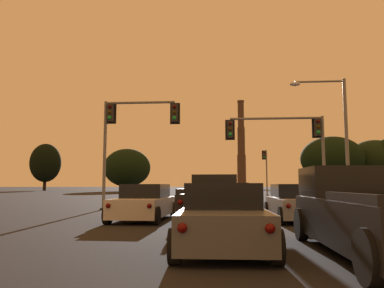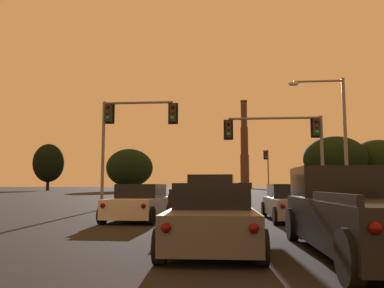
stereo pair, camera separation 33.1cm
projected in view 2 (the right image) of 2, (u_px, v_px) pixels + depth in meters
name	position (u px, v px, depth m)	size (l,w,h in m)	color
pickup_truck_center_lane_front	(209.00, 200.00, 14.57)	(2.44, 5.59, 1.82)	black
sedan_right_lane_front	(292.00, 203.00, 14.89)	(2.02, 4.72, 1.43)	gray
sedan_left_lane_front	(141.00, 203.00, 15.15)	(2.12, 4.76, 1.43)	silver
sedan_center_lane_second	(212.00, 217.00, 8.48)	(2.06, 4.73, 1.43)	#4C4F54
pickup_truck_right_lane_second	(358.00, 214.00, 7.57)	(2.18, 5.51, 1.82)	black
traffic_light_far_right	(267.00, 166.00, 50.75)	(0.78, 0.50, 6.16)	slate
traffic_light_overhead_left	(127.00, 127.00, 21.63)	(4.54, 0.50, 6.25)	slate
traffic_light_overhead_right	(287.00, 137.00, 22.23)	(5.96, 0.50, 5.48)	slate
street_lamp	(335.00, 126.00, 22.18)	(3.33, 0.36, 7.78)	slate
smokestack	(245.00, 153.00, 166.24)	(6.11, 6.11, 39.41)	#3C2B22
treeline_right_mid	(130.00, 168.00, 86.21)	(10.74, 9.67, 9.75)	black
treeline_center_right	(335.00, 159.00, 81.94)	(13.63, 12.26, 12.07)	black
treeline_left_mid	(378.00, 159.00, 83.80)	(11.85, 10.67, 11.54)	black
treeline_far_left	(49.00, 163.00, 94.58)	(7.73, 6.96, 11.82)	black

